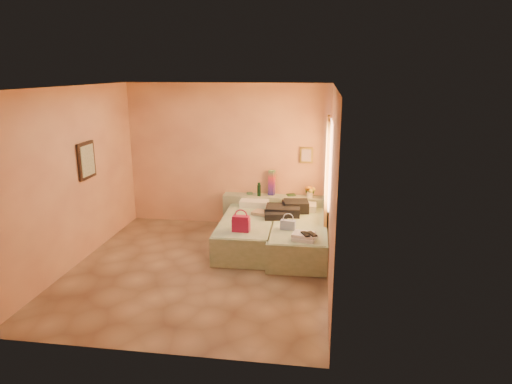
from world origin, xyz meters
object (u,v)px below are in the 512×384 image
flower_vase (310,191)px  magenta_handbag (241,223)px  water_bottle (259,190)px  bed_right (299,238)px  green_book (291,195)px  bed_left (248,232)px  towel_stack (305,237)px  headboard_ledge (275,212)px  blue_handbag (288,225)px

flower_vase → magenta_handbag: bearing=-122.5°
water_bottle → magenta_handbag: bearing=-92.5°
magenta_handbag → bed_right: bearing=31.3°
green_book → bed_left: bearing=-142.4°
bed_right → water_bottle: (-0.84, 1.11, 0.53)m
towel_stack → headboard_ledge: bearing=108.8°
bed_left → flower_vase: 1.56m
headboard_ledge → flower_vase: bearing=-2.3°
magenta_handbag → towel_stack: magenta_handbag is taller
headboard_ledge → towel_stack: (0.65, -1.92, 0.23)m
headboard_ledge → flower_vase: size_ratio=7.53×
headboard_ledge → bed_left: 1.12m
water_bottle → magenta_handbag: size_ratio=0.92×
bed_right → water_bottle: bearing=126.0°
green_book → flower_vase: flower_vase is taller
headboard_ledge → green_book: bearing=12.6°
bed_left → headboard_ledge: bearing=69.2°
bed_left → flower_vase: size_ratio=7.34×
bed_left → blue_handbag: blue_handbag is taller
bed_left → magenta_handbag: 0.73m
green_book → blue_handbag: size_ratio=0.66×
green_book → blue_handbag: (0.06, -1.55, -0.08)m
bed_right → headboard_ledge: bearing=112.9°
towel_stack → bed_right: bearing=99.9°
bed_left → flower_vase: (1.04, 1.02, 0.54)m
water_bottle → towel_stack: (0.97, -1.85, -0.23)m
bed_right → green_book: 1.33m
magenta_handbag → green_book: bearing=71.2°
water_bottle → flower_vase: 0.98m
water_bottle → bed_right: bearing=-52.9°
green_book → flower_vase: bearing=-35.6°
headboard_ledge → towel_stack: 2.04m
magenta_handbag → blue_handbag: bearing=16.8°
headboard_ledge → bed_right: bearing=-66.0°
bed_left → towel_stack: size_ratio=5.71×
water_bottle → blue_handbag: water_bottle is taller
blue_handbag → flower_vase: bearing=86.7°
magenta_handbag → towel_stack: (1.04, -0.24, -0.08)m
water_bottle → blue_handbag: 1.59m
magenta_handbag → blue_handbag: 0.77m
headboard_ledge → blue_handbag: 1.55m
blue_handbag → towel_stack: blue_handbag is taller
bed_left → magenta_handbag: magenta_handbag is taller
flower_vase → bed_right: bearing=-97.0°
water_bottle → magenta_handbag: water_bottle is taller
headboard_ledge → magenta_handbag: 1.75m
towel_stack → water_bottle: bearing=117.7°
bed_right → green_book: size_ratio=12.32×
bed_left → green_book: size_ratio=12.32×
flower_vase → headboard_ledge: bearing=177.7°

